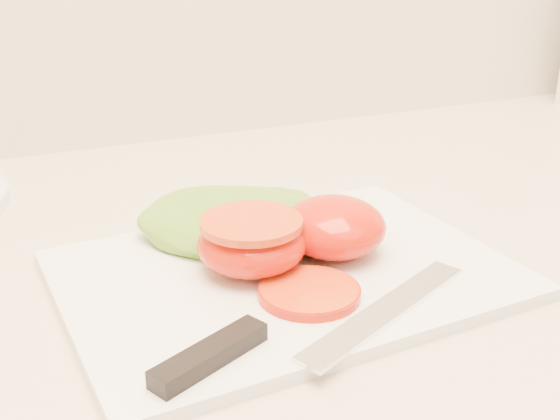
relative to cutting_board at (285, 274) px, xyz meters
name	(u,v)px	position (x,y,z in m)	size (l,w,h in m)	color
cutting_board	(285,274)	(0.00, 0.00, 0.00)	(0.33, 0.24, 0.01)	white
tomato_half_dome	(334,227)	(0.05, 0.01, 0.03)	(0.08, 0.08, 0.05)	#C80D00
tomato_half_cut	(252,242)	(-0.02, 0.01, 0.03)	(0.08, 0.08, 0.04)	#C80D00
tomato_slice_0	(309,292)	(0.00, -0.05, 0.01)	(0.07, 0.07, 0.01)	#DC4517
lettuce_leaf_0	(232,222)	(-0.02, 0.07, 0.02)	(0.16, 0.11, 0.03)	olive
lettuce_leaf_1	(274,215)	(0.02, 0.08, 0.02)	(0.11, 0.08, 0.02)	olive
knife	(284,336)	(-0.04, -0.09, 0.01)	(0.25, 0.09, 0.01)	silver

